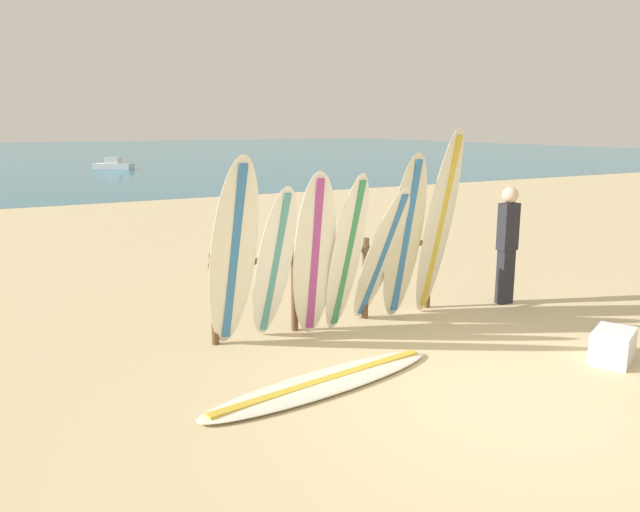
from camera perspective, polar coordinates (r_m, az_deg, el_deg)
name	(u,v)px	position (r m, az deg, el deg)	size (l,w,h in m)	color
ground_plane	(508,401)	(6.49, 16.65, -12.49)	(120.00, 120.00, 0.00)	#D3BC8C
ocean_water	(24,154)	(62.27, -25.24, 8.35)	(120.00, 80.00, 0.01)	teal
surfboard_rack	(331,272)	(8.28, 1.01, -1.47)	(3.34, 0.09, 1.12)	brown
surfboard_leaning_far_left	(233,256)	(7.13, -7.88, -0.01)	(0.60, 1.02, 2.34)	white
surfboard_leaning_left	(274,265)	(7.50, -4.20, -0.80)	(0.49, 0.85, 1.97)	white
surfboard_leaning_center_left	(314,256)	(7.64, -0.53, 0.01)	(0.61, 0.62, 2.11)	white
surfboard_leaning_center	(347,254)	(7.82, 2.42, 0.14)	(0.61, 0.71, 2.07)	white
surfboard_leaning_center_right	(381,256)	(8.24, 5.52, 0.01)	(0.69, 0.99, 1.88)	silver
surfboard_leaning_right	(405,238)	(8.43, 7.68, 1.65)	(0.56, 0.58, 2.29)	beige
surfboard_leaning_far_right	(439,224)	(8.69, 10.73, 2.88)	(0.67, 0.72, 2.60)	silver
surfboard_lying_on_sand	(324,383)	(6.55, 0.36, -11.41)	(2.94, 1.03, 0.08)	white
beachgoer_standing	(507,240)	(9.62, 16.63, 1.39)	(0.28, 0.24, 1.74)	#26262D
small_boat_offshore	(113,165)	(39.24, -18.24, 7.83)	(2.32, 1.97, 0.71)	silver
cooler_box	(613,346)	(7.86, 25.01, -7.40)	(0.60, 0.40, 0.36)	white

